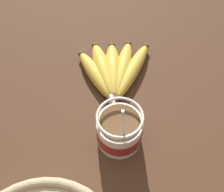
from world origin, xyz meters
The scene contains 3 objects.
table centered at (0.00, 0.00, 1.27)cm, with size 106.82×106.82×2.54cm.
coffee_mug centered at (-9.66, -1.42, 6.59)cm, with size 13.47×9.89×14.63cm.
banana_bunch centered at (8.09, -4.52, 4.44)cm, with size 20.60×20.47×4.32cm.
Camera 1 is at (-40.11, 7.64, 65.24)cm, focal length 50.00 mm.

